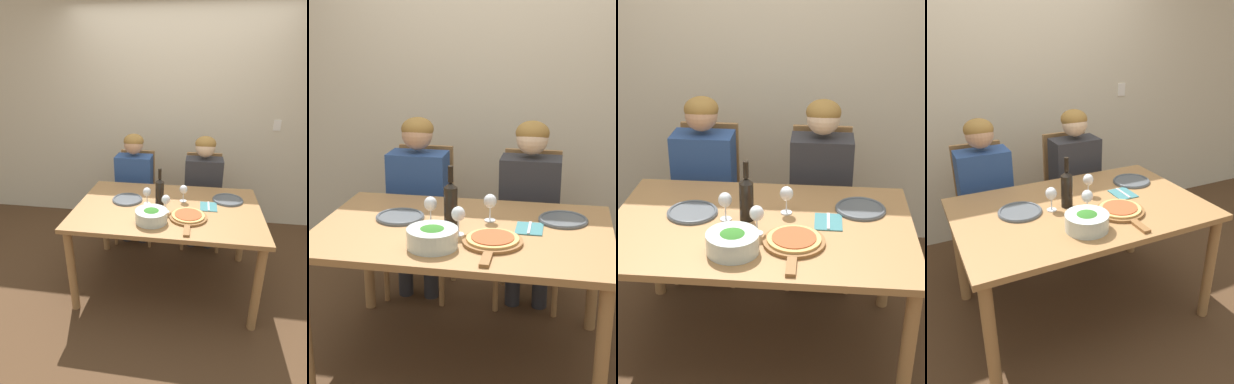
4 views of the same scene
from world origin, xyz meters
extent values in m
plane|color=#4C331E|center=(0.00, 0.00, 0.00)|extent=(40.00, 40.00, 0.00)
cube|color=beige|center=(0.00, 1.35, 1.35)|extent=(10.00, 0.05, 2.70)
cube|color=#9E7042|center=(0.00, 0.00, 0.76)|extent=(1.54, 1.01, 0.04)
cylinder|color=#9E7042|center=(0.71, -0.44, 0.37)|extent=(0.07, 0.07, 0.74)
cylinder|color=#9E7042|center=(-0.71, 0.44, 0.37)|extent=(0.07, 0.07, 0.74)
cylinder|color=#9E7042|center=(0.71, 0.44, 0.37)|extent=(0.07, 0.07, 0.74)
cube|color=#9E7042|center=(-0.44, 0.74, 0.44)|extent=(0.42, 0.42, 0.04)
cube|color=#9E7042|center=(-0.44, 0.93, 0.73)|extent=(0.38, 0.03, 0.54)
cylinder|color=#9E7042|center=(-0.63, 0.55, 0.21)|extent=(0.04, 0.04, 0.42)
cylinder|color=#9E7042|center=(-0.25, 0.55, 0.21)|extent=(0.04, 0.04, 0.42)
cylinder|color=#9E7042|center=(-0.63, 0.93, 0.21)|extent=(0.04, 0.04, 0.42)
cylinder|color=#9E7042|center=(-0.25, 0.93, 0.21)|extent=(0.04, 0.04, 0.42)
cube|color=#9E7042|center=(0.30, 0.74, 0.44)|extent=(0.42, 0.42, 0.04)
cube|color=#9E7042|center=(0.30, 0.93, 0.73)|extent=(0.38, 0.03, 0.54)
cylinder|color=#9E7042|center=(0.11, 0.55, 0.21)|extent=(0.04, 0.04, 0.42)
cylinder|color=#9E7042|center=(0.49, 0.55, 0.21)|extent=(0.04, 0.04, 0.42)
cylinder|color=#9E7042|center=(0.11, 0.93, 0.21)|extent=(0.04, 0.04, 0.42)
cylinder|color=#9E7042|center=(0.49, 0.93, 0.21)|extent=(0.04, 0.04, 0.42)
cylinder|color=#28282D|center=(-0.53, 0.66, 0.23)|extent=(0.10, 0.10, 0.46)
cylinder|color=#28282D|center=(-0.35, 0.66, 0.23)|extent=(0.10, 0.10, 0.46)
cube|color=navy|center=(-0.44, 0.72, 0.73)|extent=(0.38, 0.22, 0.54)
cylinder|color=navy|center=(-0.64, 0.47, 0.58)|extent=(0.07, 0.31, 0.14)
cylinder|color=navy|center=(-0.24, 0.47, 0.58)|extent=(0.07, 0.31, 0.14)
sphere|color=tan|center=(-0.44, 0.72, 1.12)|extent=(0.20, 0.20, 0.20)
ellipsoid|color=olive|center=(-0.44, 0.73, 1.15)|extent=(0.21, 0.21, 0.15)
cylinder|color=#28282D|center=(0.21, 0.66, 0.23)|extent=(0.10, 0.10, 0.46)
cylinder|color=#28282D|center=(0.39, 0.66, 0.23)|extent=(0.10, 0.10, 0.46)
cube|color=#2D2D33|center=(0.30, 0.72, 0.73)|extent=(0.38, 0.22, 0.54)
cylinder|color=#2D2D33|center=(0.10, 0.47, 0.58)|extent=(0.07, 0.31, 0.14)
cylinder|color=#2D2D33|center=(0.50, 0.47, 0.58)|extent=(0.07, 0.31, 0.14)
sphere|color=beige|center=(0.30, 0.72, 1.12)|extent=(0.20, 0.20, 0.20)
ellipsoid|color=olive|center=(0.30, 0.73, 1.15)|extent=(0.21, 0.21, 0.15)
cylinder|color=black|center=(-0.07, 0.04, 0.88)|extent=(0.07, 0.07, 0.20)
cone|color=black|center=(-0.07, 0.04, 1.00)|extent=(0.07, 0.07, 0.03)
cylinder|color=black|center=(-0.07, 0.04, 1.05)|extent=(0.03, 0.03, 0.09)
cylinder|color=silver|center=(-0.10, -0.27, 0.82)|extent=(0.25, 0.25, 0.09)
ellipsoid|color=#2D6B23|center=(-0.10, -0.27, 0.83)|extent=(0.20, 0.20, 0.10)
cylinder|color=#4C5156|center=(-0.37, 0.08, 0.78)|extent=(0.27, 0.27, 0.01)
torus|color=#4C5156|center=(-0.37, 0.08, 0.79)|extent=(0.26, 0.26, 0.02)
cylinder|color=#4C5156|center=(0.51, 0.20, 0.78)|extent=(0.27, 0.27, 0.01)
torus|color=#4C5156|center=(0.51, 0.20, 0.79)|extent=(0.26, 0.26, 0.02)
cylinder|color=brown|center=(0.18, -0.17, 0.79)|extent=(0.30, 0.30, 0.02)
cube|color=brown|center=(0.18, -0.39, 0.79)|extent=(0.04, 0.14, 0.02)
cylinder|color=tan|center=(0.18, -0.17, 0.80)|extent=(0.26, 0.26, 0.01)
cylinder|color=#AD4C28|center=(0.18, -0.17, 0.81)|extent=(0.21, 0.21, 0.01)
cylinder|color=silver|center=(-0.18, 0.03, 0.78)|extent=(0.06, 0.06, 0.01)
cylinder|color=silver|center=(-0.18, 0.03, 0.82)|extent=(0.01, 0.01, 0.07)
ellipsoid|color=silver|center=(-0.18, 0.03, 0.89)|extent=(0.07, 0.07, 0.08)
ellipsoid|color=maroon|center=(-0.18, 0.03, 0.88)|extent=(0.06, 0.06, 0.03)
cylinder|color=silver|center=(0.12, 0.13, 0.78)|extent=(0.06, 0.06, 0.01)
cylinder|color=silver|center=(0.12, 0.13, 0.82)|extent=(0.01, 0.01, 0.07)
ellipsoid|color=silver|center=(0.12, 0.13, 0.89)|extent=(0.07, 0.07, 0.08)
ellipsoid|color=maroon|center=(0.12, 0.13, 0.88)|extent=(0.06, 0.06, 0.03)
cylinder|color=silver|center=(-0.01, -0.10, 0.78)|extent=(0.06, 0.06, 0.01)
cylinder|color=silver|center=(-0.01, -0.10, 0.82)|extent=(0.01, 0.01, 0.07)
ellipsoid|color=silver|center=(-0.01, -0.10, 0.89)|extent=(0.07, 0.07, 0.08)
ellipsoid|color=maroon|center=(-0.01, -0.10, 0.88)|extent=(0.06, 0.06, 0.03)
cube|color=#387075|center=(0.34, 0.05, 0.78)|extent=(0.14, 0.18, 0.01)
cube|color=silver|center=(0.34, 0.05, 0.79)|extent=(0.01, 0.17, 0.01)
camera|label=1|loc=(0.22, -2.27, 1.88)|focal=28.00mm
camera|label=2|loc=(0.49, -2.56, 1.78)|focal=50.00mm
camera|label=3|loc=(0.28, -2.36, 2.06)|focal=50.00mm
camera|label=4|loc=(-0.93, -1.89, 1.79)|focal=35.00mm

